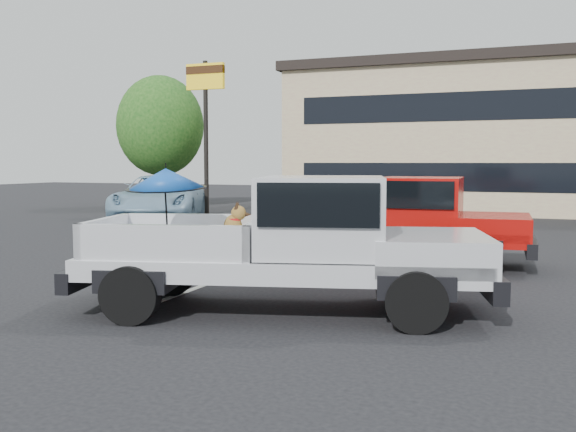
% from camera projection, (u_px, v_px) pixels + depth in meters
% --- Properties ---
extents(ground, '(90.00, 90.00, 0.00)m').
position_uv_depth(ground, '(360.00, 314.00, 8.75)').
color(ground, black).
rests_on(ground, ground).
extents(stripe_left, '(0.12, 5.00, 0.01)m').
position_uv_depth(stripe_left, '(229.00, 276.00, 11.69)').
color(stripe_left, silver).
rests_on(stripe_left, ground).
extents(motel_building, '(20.40, 8.40, 6.30)m').
position_uv_depth(motel_building, '(535.00, 135.00, 27.23)').
color(motel_building, tan).
rests_on(motel_building, ground).
extents(motel_sign, '(1.60, 0.22, 6.00)m').
position_uv_depth(motel_sign, '(206.00, 96.00, 24.98)').
color(motel_sign, black).
rests_on(motel_sign, ground).
extents(tree_left, '(3.96, 3.96, 6.02)m').
position_uv_depth(tree_left, '(160.00, 126.00, 29.30)').
color(tree_left, '#332114').
rests_on(tree_left, ground).
extents(silver_pickup, '(6.00, 3.36, 2.06)m').
position_uv_depth(silver_pickup, '(305.00, 237.00, 8.81)').
color(silver_pickup, black).
rests_on(silver_pickup, ground).
extents(red_pickup, '(5.46, 2.22, 1.77)m').
position_uv_depth(red_pickup, '(413.00, 217.00, 12.91)').
color(red_pickup, black).
rests_on(red_pickup, ground).
extents(silver_sedan, '(4.74, 2.46, 1.49)m').
position_uv_depth(silver_sedan, '(359.00, 207.00, 18.96)').
color(silver_sedan, '#9FA0A6').
rests_on(silver_sedan, ground).
extents(blue_suv, '(4.82, 6.44, 1.62)m').
position_uv_depth(blue_suv, '(159.00, 199.00, 22.10)').
color(blue_suv, '#7DA2BB').
rests_on(blue_suv, ground).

